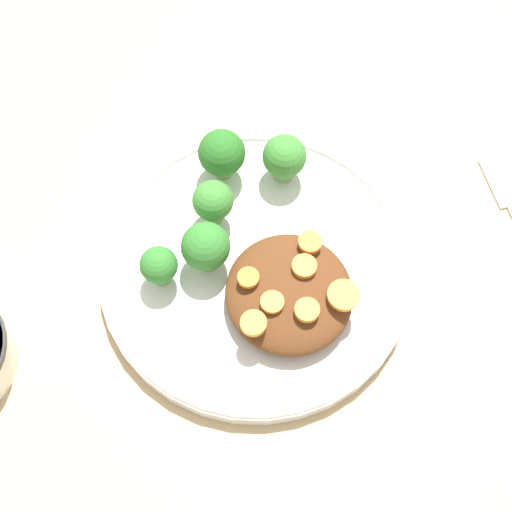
{
  "coord_description": "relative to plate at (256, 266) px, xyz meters",
  "views": [
    {
      "loc": [
        0.26,
        -0.07,
        0.61
      ],
      "look_at": [
        0.0,
        0.0,
        0.03
      ],
      "focal_mm": 50.0,
      "sensor_mm": 36.0,
      "label": 1
    }
  ],
  "objects": [
    {
      "name": "ground_plane",
      "position": [
        0.0,
        0.0,
        -0.01
      ],
      "size": [
        4.0,
        4.0,
        0.0
      ],
      "primitive_type": "plane",
      "color": "tan"
    },
    {
      "name": "plate",
      "position": [
        0.0,
        0.0,
        0.0
      ],
      "size": [
        0.29,
        0.29,
        0.02
      ],
      "color": "silver",
      "rests_on": "ground_plane"
    },
    {
      "name": "stew_mound",
      "position": [
        0.04,
        0.02,
        0.02
      ],
      "size": [
        0.11,
        0.11,
        0.03
      ],
      "primitive_type": "ellipsoid",
      "color": "#5B3319",
      "rests_on": "plate"
    },
    {
      "name": "broccoli_floret_0",
      "position": [
        -0.01,
        -0.04,
        0.04
      ],
      "size": [
        0.04,
        0.04,
        0.06
      ],
      "color": "#7FA85B",
      "rests_on": "plate"
    },
    {
      "name": "broccoli_floret_1",
      "position": [
        -0.08,
        0.05,
        0.04
      ],
      "size": [
        0.04,
        0.04,
        0.05
      ],
      "color": "#7FA85B",
      "rests_on": "plate"
    },
    {
      "name": "broccoli_floret_2",
      "position": [
        -0.05,
        -0.03,
        0.04
      ],
      "size": [
        0.04,
        0.04,
        0.05
      ],
      "color": "#759E51",
      "rests_on": "plate"
    },
    {
      "name": "broccoli_floret_3",
      "position": [
        -0.1,
        -0.01,
        0.04
      ],
      "size": [
        0.04,
        0.04,
        0.06
      ],
      "color": "#759E51",
      "rests_on": "plate"
    },
    {
      "name": "broccoli_floret_4",
      "position": [
        -0.01,
        -0.08,
        0.03
      ],
      "size": [
        0.03,
        0.03,
        0.05
      ],
      "color": "#759E51",
      "rests_on": "plate"
    },
    {
      "name": "carrot_slice_0",
      "position": [
        0.05,
        0.0,
        0.04
      ],
      "size": [
        0.02,
        0.02,
        0.0
      ],
      "primitive_type": "cylinder",
      "color": "orange",
      "rests_on": "stew_mound"
    },
    {
      "name": "carrot_slice_1",
      "position": [
        0.03,
        -0.01,
        0.04
      ],
      "size": [
        0.02,
        0.02,
        0.01
      ],
      "primitive_type": "cylinder",
      "color": "orange",
      "rests_on": "stew_mound"
    },
    {
      "name": "carrot_slice_2",
      "position": [
        0.07,
        0.03,
        0.04
      ],
      "size": [
        0.02,
        0.02,
        0.01
      ],
      "primitive_type": "cylinder",
      "color": "orange",
      "rests_on": "stew_mound"
    },
    {
      "name": "carrot_slice_3",
      "position": [
        0.03,
        0.03,
        0.04
      ],
      "size": [
        0.02,
        0.02,
        0.01
      ],
      "primitive_type": "cylinder",
      "color": "orange",
      "rests_on": "stew_mound"
    },
    {
      "name": "carrot_slice_4",
      "position": [
        0.01,
        0.05,
        0.04
      ],
      "size": [
        0.02,
        0.02,
        0.01
      ],
      "primitive_type": "cylinder",
      "color": "orange",
      "rests_on": "stew_mound"
    },
    {
      "name": "carrot_slice_5",
      "position": [
        0.06,
        0.06,
        0.04
      ],
      "size": [
        0.03,
        0.03,
        0.01
      ],
      "primitive_type": "cylinder",
      "color": "orange",
      "rests_on": "stew_mound"
    },
    {
      "name": "carrot_slice_6",
      "position": [
        0.07,
        -0.02,
        0.04
      ],
      "size": [
        0.02,
        0.02,
        0.01
      ],
      "primitive_type": "cylinder",
      "color": "orange",
      "rests_on": "stew_mound"
    }
  ]
}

